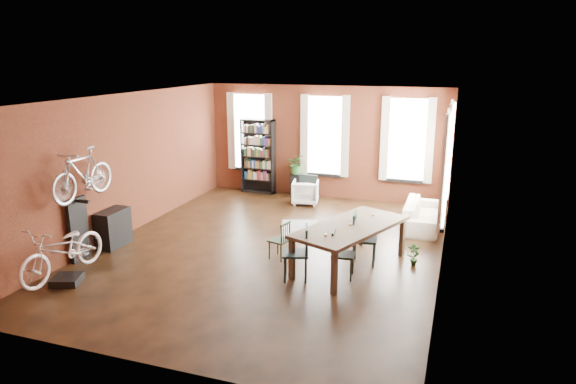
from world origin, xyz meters
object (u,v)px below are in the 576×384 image
at_px(cream_sofa, 423,210).
at_px(bookshelf, 258,156).
at_px(dining_chair_b, 279,240).
at_px(console_table, 113,228).
at_px(bicycle_floor, 60,226).
at_px(white_armchair, 305,191).
at_px(bike_trainer, 67,280).
at_px(dining_chair_c, 343,254).
at_px(plant_stand, 296,185).
at_px(dining_table, 350,246).
at_px(dining_chair_d, 365,239).
at_px(dining_chair_a, 295,253).

bearing_deg(cream_sofa, bookshelf, 71.05).
relative_size(dining_chair_b, console_table, 0.97).
bearing_deg(console_table, bicycle_floor, -78.66).
relative_size(white_armchair, bike_trainer, 1.52).
relative_size(dining_chair_c, plant_stand, 1.35).
relative_size(bookshelf, console_table, 2.75).
bearing_deg(bicycle_floor, dining_chair_b, 39.90).
xyz_separation_m(bike_trainer, plant_stand, (2.07, 7.08, 0.26)).
height_order(white_armchair, bike_trainer, white_armchair).
bearing_deg(bicycle_floor, dining_table, 30.87).
relative_size(dining_chair_c, cream_sofa, 0.43).
xyz_separation_m(dining_chair_d, white_armchair, (-2.35, 3.71, -0.16)).
bearing_deg(white_armchair, bookshelf, -35.18).
bearing_deg(bicycle_floor, console_table, 105.47).
height_order(cream_sofa, bike_trainer, cream_sofa).
bearing_deg(plant_stand, console_table, -115.59).
bearing_deg(bicycle_floor, white_armchair, 71.82).
xyz_separation_m(dining_chair_a, dining_chair_c, (0.81, 0.35, -0.06)).
xyz_separation_m(cream_sofa, console_table, (-6.23, -3.50, -0.01)).
bearing_deg(cream_sofa, dining_chair_d, 161.81).
relative_size(bike_trainer, plant_stand, 0.71).
height_order(white_armchair, console_table, console_table).
height_order(dining_table, dining_chair_b, dining_table).
bearing_deg(dining_chair_a, cream_sofa, 135.85).
distance_m(dining_chair_a, dining_chair_c, 0.89).
relative_size(cream_sofa, console_table, 2.60).
bearing_deg(dining_chair_c, white_armchair, 18.60).
xyz_separation_m(dining_chair_c, bike_trainer, (-4.67, -1.90, -0.38)).
xyz_separation_m(bookshelf, bike_trainer, (-0.88, -7.10, -1.03)).
distance_m(dining_chair_b, dining_chair_d, 1.71).
distance_m(bookshelf, cream_sofa, 5.28).
bearing_deg(dining_chair_d, cream_sofa, -24.36).
bearing_deg(bike_trainer, bicycle_floor, 140.83).
distance_m(dining_table, dining_chair_a, 1.20).
height_order(dining_chair_d, bookshelf, bookshelf).
bearing_deg(plant_stand, dining_chair_a, -72.15).
xyz_separation_m(dining_chair_a, plant_stand, (-1.78, 5.54, -0.17)).
height_order(dining_table, dining_chair_c, dining_chair_c).
height_order(dining_table, dining_chair_a, dining_chair_a).
distance_m(dining_chair_c, plant_stand, 5.80).
height_order(dining_table, white_armchair, dining_table).
relative_size(plant_stand, bicycle_floor, 0.35).
height_order(dining_chair_c, plant_stand, dining_chair_c).
bearing_deg(console_table, dining_chair_a, -4.83).
bearing_deg(plant_stand, white_armchair, -54.96).
bearing_deg(dining_chair_a, plant_stand, -179.29).
relative_size(dining_chair_a, plant_stand, 1.52).
bearing_deg(dining_table, console_table, -151.94).
bearing_deg(dining_table, dining_chair_d, 70.72).
xyz_separation_m(bike_trainer, bicycle_floor, (-0.03, 0.02, 1.01)).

